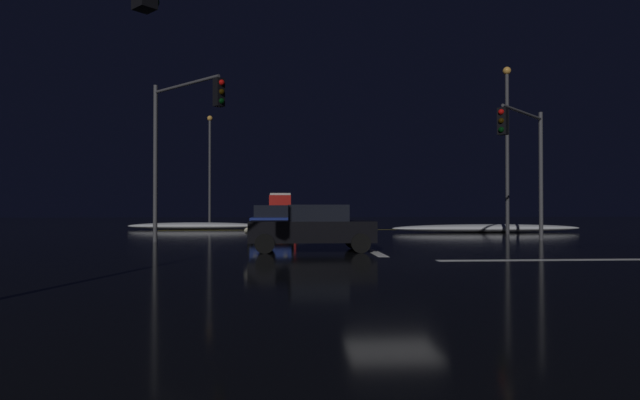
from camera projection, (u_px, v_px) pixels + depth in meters
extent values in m
cube|color=black|center=(392.00, 263.00, 14.59)|extent=(120.00, 120.00, 0.10)
cube|color=white|center=(354.00, 242.00, 22.66)|extent=(0.35, 13.83, 0.01)
cube|color=yellow|center=(331.00, 230.00, 34.23)|extent=(22.00, 0.15, 0.01)
ellipsoid|color=white|center=(195.00, 226.00, 34.86)|extent=(8.75, 1.50, 0.46)
ellipsoid|color=white|center=(487.00, 228.00, 31.03)|extent=(11.27, 1.50, 0.47)
cube|color=navy|center=(272.00, 224.00, 24.82)|extent=(1.80, 4.20, 0.70)
cube|color=black|center=(272.00, 211.00, 25.03)|extent=(1.60, 2.00, 0.55)
cylinder|color=black|center=(291.00, 233.00, 23.33)|extent=(0.22, 0.64, 0.64)
cylinder|color=black|center=(250.00, 234.00, 23.21)|extent=(0.22, 0.64, 0.64)
cylinder|color=black|center=(291.00, 230.00, 26.42)|extent=(0.22, 0.64, 0.64)
cylinder|color=black|center=(254.00, 230.00, 26.31)|extent=(0.22, 0.64, 0.64)
sphere|color=#F9EFC6|center=(286.00, 225.00, 22.75)|extent=(0.22, 0.22, 0.22)
sphere|color=#F9EFC6|center=(255.00, 225.00, 22.67)|extent=(0.22, 0.22, 0.22)
cube|color=maroon|center=(280.00, 221.00, 30.31)|extent=(1.80, 4.20, 0.70)
cube|color=black|center=(280.00, 210.00, 30.52)|extent=(1.60, 2.00, 0.55)
cylinder|color=black|center=(296.00, 228.00, 28.82)|extent=(0.22, 0.64, 0.64)
cylinder|color=black|center=(263.00, 228.00, 28.70)|extent=(0.22, 0.64, 0.64)
cylinder|color=black|center=(295.00, 226.00, 31.91)|extent=(0.22, 0.64, 0.64)
cylinder|color=black|center=(265.00, 226.00, 31.79)|extent=(0.22, 0.64, 0.64)
sphere|color=#F9EFC6|center=(291.00, 221.00, 28.24)|extent=(0.22, 0.22, 0.22)
sphere|color=#F9EFC6|center=(267.00, 221.00, 28.15)|extent=(0.22, 0.22, 0.22)
cube|color=#C66014|center=(273.00, 219.00, 36.37)|extent=(1.80, 4.20, 0.70)
cube|color=black|center=(273.00, 210.00, 36.58)|extent=(1.60, 2.00, 0.55)
cylinder|color=black|center=(287.00, 225.00, 34.88)|extent=(0.22, 0.64, 0.64)
cylinder|color=black|center=(259.00, 225.00, 34.76)|extent=(0.22, 0.64, 0.64)
cylinder|color=black|center=(286.00, 223.00, 37.97)|extent=(0.22, 0.64, 0.64)
cylinder|color=black|center=(261.00, 223.00, 37.85)|extent=(0.22, 0.64, 0.64)
sphere|color=#F9EFC6|center=(283.00, 219.00, 34.30)|extent=(0.22, 0.22, 0.22)
sphere|color=#F9EFC6|center=(263.00, 219.00, 34.21)|extent=(0.22, 0.22, 0.22)
cube|color=#B7B7BC|center=(282.00, 217.00, 42.91)|extent=(1.80, 4.20, 0.70)
cube|color=black|center=(282.00, 209.00, 43.12)|extent=(1.60, 2.00, 0.55)
cylinder|color=black|center=(294.00, 222.00, 41.42)|extent=(0.22, 0.64, 0.64)
cylinder|color=black|center=(271.00, 222.00, 41.30)|extent=(0.22, 0.64, 0.64)
cylinder|color=black|center=(293.00, 221.00, 44.51)|extent=(0.22, 0.64, 0.64)
cylinder|color=black|center=(272.00, 221.00, 44.40)|extent=(0.22, 0.64, 0.64)
sphere|color=#F9EFC6|center=(291.00, 217.00, 40.84)|extent=(0.22, 0.22, 0.22)
sphere|color=#F9EFC6|center=(274.00, 217.00, 40.76)|extent=(0.22, 0.22, 0.22)
cube|color=slate|center=(276.00, 216.00, 49.20)|extent=(1.80, 4.20, 0.70)
cube|color=black|center=(276.00, 209.00, 49.40)|extent=(1.60, 2.00, 0.55)
cylinder|color=black|center=(286.00, 220.00, 47.70)|extent=(0.22, 0.64, 0.64)
cylinder|color=black|center=(266.00, 220.00, 47.59)|extent=(0.22, 0.64, 0.64)
cylinder|color=black|center=(286.00, 219.00, 50.80)|extent=(0.22, 0.64, 0.64)
cylinder|color=black|center=(267.00, 219.00, 50.68)|extent=(0.22, 0.64, 0.64)
sphere|color=#F9EFC6|center=(283.00, 215.00, 47.12)|extent=(0.22, 0.22, 0.22)
sphere|color=#F9EFC6|center=(268.00, 215.00, 47.04)|extent=(0.22, 0.22, 0.22)
cube|color=#14512D|center=(279.00, 215.00, 55.21)|extent=(1.80, 4.20, 0.70)
cube|color=black|center=(279.00, 209.00, 55.41)|extent=(1.60, 2.00, 0.55)
cylinder|color=black|center=(288.00, 218.00, 53.72)|extent=(0.22, 0.64, 0.64)
cylinder|color=black|center=(270.00, 218.00, 53.60)|extent=(0.22, 0.64, 0.64)
cylinder|color=black|center=(288.00, 218.00, 56.81)|extent=(0.22, 0.64, 0.64)
cylinder|color=black|center=(271.00, 218.00, 56.69)|extent=(0.22, 0.64, 0.64)
sphere|color=#F9EFC6|center=(285.00, 214.00, 53.14)|extent=(0.22, 0.22, 0.22)
sphere|color=#F9EFC6|center=(272.00, 214.00, 53.05)|extent=(0.22, 0.22, 0.22)
cube|color=red|center=(280.00, 205.00, 59.41)|extent=(2.40, 2.20, 2.30)
cube|color=silver|center=(280.00, 204.00, 63.90)|extent=(2.40, 5.00, 2.60)
cylinder|color=black|center=(291.00, 216.00, 60.08)|extent=(0.28, 0.96, 0.96)
cylinder|color=black|center=(270.00, 216.00, 59.92)|extent=(0.28, 0.96, 0.96)
cylinder|color=black|center=(290.00, 215.00, 64.77)|extent=(0.28, 0.96, 0.96)
cylinder|color=black|center=(271.00, 215.00, 64.61)|extent=(0.28, 0.96, 0.96)
sphere|color=#F9EFC6|center=(288.00, 211.00, 58.31)|extent=(0.26, 0.26, 0.26)
sphere|color=#F9EFC6|center=(272.00, 211.00, 58.20)|extent=(0.26, 0.26, 0.26)
cube|color=black|center=(312.00, 231.00, 17.91)|extent=(4.20, 1.80, 0.70)
cube|color=black|center=(318.00, 213.00, 17.94)|extent=(2.00, 1.60, 0.55)
cylinder|color=black|center=(265.00, 244.00, 16.91)|extent=(0.64, 0.22, 0.64)
cylinder|color=black|center=(267.00, 240.00, 18.71)|extent=(0.64, 0.22, 0.64)
cylinder|color=black|center=(361.00, 243.00, 17.11)|extent=(0.64, 0.22, 0.64)
cylinder|color=black|center=(354.00, 240.00, 18.91)|extent=(0.64, 0.22, 0.64)
sphere|color=#F9EFC6|center=(247.00, 231.00, 17.13)|extent=(0.22, 0.22, 0.22)
sphere|color=#F9EFC6|center=(250.00, 229.00, 18.42)|extent=(0.22, 0.22, 0.22)
sphere|color=black|center=(153.00, 2.00, 9.10)|extent=(0.22, 0.22, 0.22)
cylinder|color=#4C4C51|center=(541.00, 176.00, 23.65)|extent=(0.18, 0.18, 5.74)
cylinder|color=#4C4C51|center=(523.00, 113.00, 22.08)|extent=(3.09, 3.09, 0.12)
cube|color=black|center=(503.00, 121.00, 20.47)|extent=(0.46, 0.46, 1.05)
sphere|color=red|center=(501.00, 112.00, 20.36)|extent=(0.22, 0.22, 0.22)
sphere|color=black|center=(501.00, 121.00, 20.35)|extent=(0.22, 0.22, 0.22)
sphere|color=black|center=(501.00, 130.00, 20.35)|extent=(0.22, 0.22, 0.22)
cylinder|color=#4C4C51|center=(155.00, 163.00, 22.54)|extent=(0.18, 0.18, 6.70)
cylinder|color=#4C4C51|center=(185.00, 85.00, 21.15)|extent=(3.14, 3.14, 0.12)
cube|color=black|center=(219.00, 92.00, 19.72)|extent=(0.46, 0.46, 1.05)
sphere|color=red|center=(222.00, 83.00, 19.62)|extent=(0.22, 0.22, 0.22)
sphere|color=black|center=(222.00, 92.00, 19.61)|extent=(0.22, 0.22, 0.22)
sphere|color=black|center=(222.00, 101.00, 19.61)|extent=(0.22, 0.22, 0.22)
cylinder|color=#424247|center=(210.00, 173.00, 43.66)|extent=(0.20, 0.20, 8.64)
sphere|color=#F9AD47|center=(210.00, 118.00, 43.71)|extent=(0.44, 0.44, 0.44)
cylinder|color=#424247|center=(507.00, 154.00, 28.90)|extent=(0.20, 0.20, 8.77)
sphere|color=#F9AD47|center=(507.00, 71.00, 28.96)|extent=(0.44, 0.44, 0.44)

